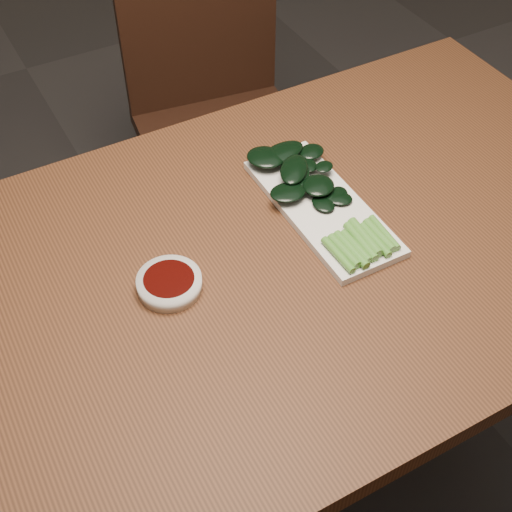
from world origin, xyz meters
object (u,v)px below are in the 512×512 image
sauce_bowl (169,283)px  gai_lan (312,188)px  serving_plate (322,207)px  table (271,284)px  chair_far (216,110)px

sauce_bowl → gai_lan: gai_lan is taller
sauce_bowl → serving_plate: bearing=7.0°
table → gai_lan: (0.13, 0.08, 0.10)m
table → chair_far: (0.26, 0.74, -0.19)m
table → gai_lan: 0.18m
table → sauce_bowl: size_ratio=13.79×
sauce_bowl → gai_lan: 0.31m
chair_far → serving_plate: 0.75m
chair_far → sauce_bowl: bearing=-112.6°
serving_plate → gai_lan: gai_lan is taller
serving_plate → gai_lan: bearing=93.3°
sauce_bowl → serving_plate: (0.30, 0.04, -0.01)m
chair_far → gai_lan: (-0.13, -0.66, 0.29)m
table → gai_lan: size_ratio=4.04×
table → gai_lan: bearing=32.7°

